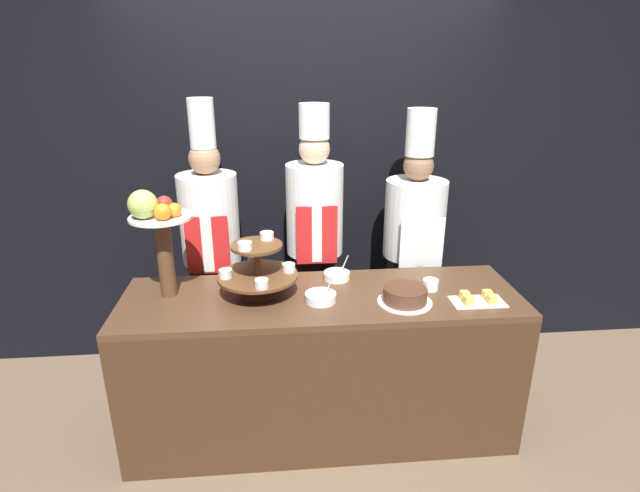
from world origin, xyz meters
The scene contains 13 objects.
ground_plane centered at (0.00, 0.00, 0.00)m, with size 14.00×14.00×0.00m, color brown.
wall_back centered at (0.00, 1.29, 1.40)m, with size 10.00×0.06×2.80m.
buffet_counter centered at (0.00, 0.33, 0.44)m, with size 2.16×0.66×0.88m.
tiered_stand centered at (-0.34, 0.37, 1.03)m, with size 0.43×0.43×0.33m.
fruit_pedestal centered at (-0.85, 0.41, 1.28)m, with size 0.32×0.32×0.60m.
cake_round centered at (0.43, 0.21, 0.92)m, with size 0.29×0.29×0.09m.
cup_white centered at (0.61, 0.35, 0.91)m, with size 0.09×0.09×0.06m.
cake_square_tray centered at (0.81, 0.18, 0.90)m, with size 0.28×0.15×0.05m.
serving_bowl_near centered at (-0.01, 0.26, 0.90)m, with size 0.17×0.17×0.15m.
serving_bowl_far centered at (0.11, 0.54, 0.90)m, with size 0.15×0.15×0.15m.
chef_left centered at (-0.65, 0.92, 1.00)m, with size 0.37×0.37×1.88m.
chef_center_left centered at (0.01, 0.92, 1.03)m, with size 0.36×0.36×1.84m.
chef_center_right centered at (0.66, 0.92, 0.96)m, with size 0.39×0.39×1.81m.
Camera 1 is at (-0.23, -2.10, 2.08)m, focal length 28.00 mm.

